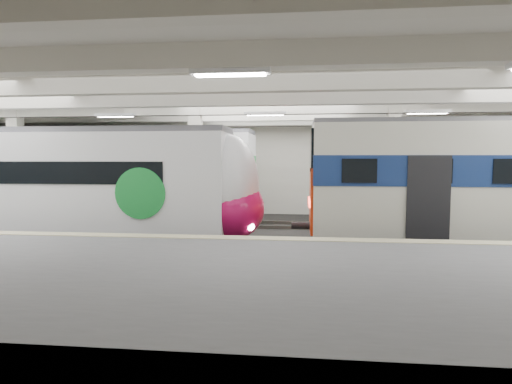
# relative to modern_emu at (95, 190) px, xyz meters

# --- Properties ---
(station_hall) EXTENTS (36.00, 24.00, 5.75)m
(station_hall) POSITION_rel_modern_emu_xyz_m (5.92, -1.74, 1.13)
(station_hall) COLOR black
(station_hall) RESTS_ON ground
(modern_emu) EXTENTS (13.22, 2.73, 4.29)m
(modern_emu) POSITION_rel_modern_emu_xyz_m (0.00, 0.00, 0.00)
(modern_emu) COLOR white
(modern_emu) RESTS_ON ground
(far_train) EXTENTS (14.25, 2.97, 4.53)m
(far_train) POSITION_rel_modern_emu_xyz_m (-2.09, 5.50, 0.23)
(far_train) COLOR white
(far_train) RESTS_ON ground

